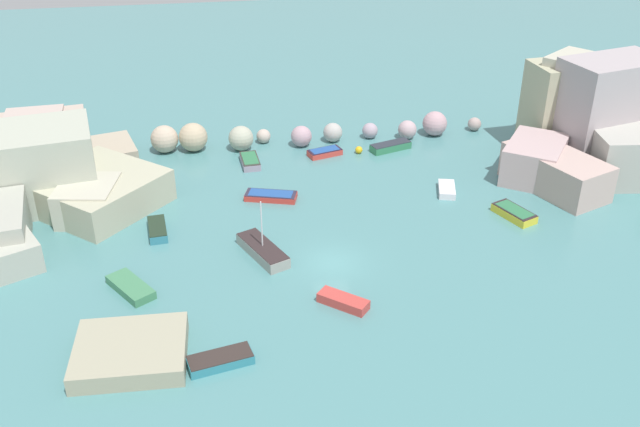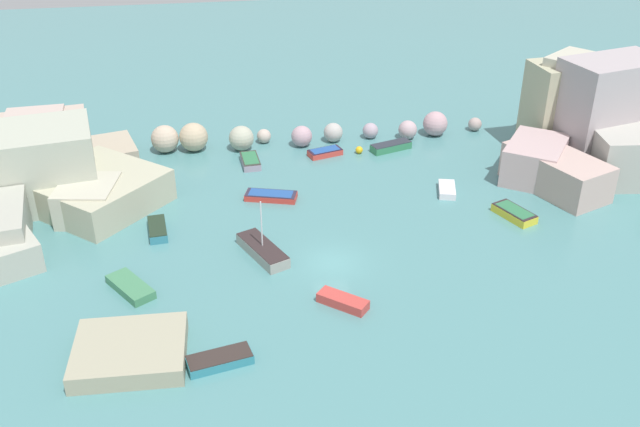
{
  "view_description": "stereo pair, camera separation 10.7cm",
  "coord_description": "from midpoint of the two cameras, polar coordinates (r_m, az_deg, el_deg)",
  "views": [
    {
      "loc": [
        -7.65,
        -40.69,
        27.04
      ],
      "look_at": [
        0.0,
        5.24,
        1.0
      ],
      "focal_mm": 40.28,
      "sensor_mm": 36.0,
      "label": 1
    },
    {
      "loc": [
        -7.55,
        -40.7,
        27.04
      ],
      "look_at": [
        0.0,
        5.24,
        1.0
      ],
      "focal_mm": 40.28,
      "sensor_mm": 36.0,
      "label": 2
    }
  ],
  "objects": [
    {
      "name": "moored_boat_3",
      "position": [
        63.43,
        -5.51,
        4.18
      ],
      "size": [
        1.68,
        3.26,
        0.65
      ],
      "rotation": [
        0.0,
        0.0,
        1.63
      ],
      "color": "#968A9C",
      "rests_on": "cove_water"
    },
    {
      "name": "cove_water",
      "position": [
        49.44,
        1.05,
        -3.94
      ],
      "size": [
        160.0,
        160.0,
        0.0
      ],
      "primitive_type": "plane",
      "color": "teal",
      "rests_on": "ground"
    },
    {
      "name": "channel_buoy",
      "position": [
        65.39,
        3.18,
        5.07
      ],
      "size": [
        0.67,
        0.67,
        0.67
      ],
      "primitive_type": "sphere",
      "color": "gold",
      "rests_on": "cove_water"
    },
    {
      "name": "moored_boat_4",
      "position": [
        53.98,
        -12.73,
        -1.22
      ],
      "size": [
        1.58,
        3.38,
        0.67
      ],
      "rotation": [
        0.0,
        0.0,
        4.81
      ],
      "color": "teal",
      "rests_on": "cove_water"
    },
    {
      "name": "moored_boat_10",
      "position": [
        63.5,
        -15.49,
        3.47
      ],
      "size": [
        4.13,
        4.66,
        1.54
      ],
      "rotation": [
        0.0,
        0.0,
        5.35
      ],
      "color": "gray",
      "rests_on": "cove_water"
    },
    {
      "name": "cliff_headland_right",
      "position": [
        66.99,
        21.13,
        6.41
      ],
      "size": [
        18.65,
        18.38,
        9.15
      ],
      "color": "#ACA989",
      "rests_on": "ground"
    },
    {
      "name": "moored_boat_0",
      "position": [
        50.16,
        -4.52,
        -2.92
      ],
      "size": [
        3.44,
        5.14,
        4.28
      ],
      "rotation": [
        0.0,
        0.0,
        1.99
      ],
      "color": "gray",
      "rests_on": "cove_water"
    },
    {
      "name": "moored_boat_9",
      "position": [
        57.48,
        -3.86,
        1.41
      ],
      "size": [
        4.35,
        2.62,
        0.55
      ],
      "rotation": [
        0.0,
        0.0,
        2.84
      ],
      "color": "red",
      "rests_on": "cove_water"
    },
    {
      "name": "moored_boat_2",
      "position": [
        41.31,
        -7.9,
        -11.45
      ],
      "size": [
        3.85,
        2.16,
        0.62
      ],
      "rotation": [
        0.0,
        0.0,
        3.35
      ],
      "color": "teal",
      "rests_on": "cove_water"
    },
    {
      "name": "moored_boat_5",
      "position": [
        56.7,
        15.23,
        0.03
      ],
      "size": [
        2.74,
        3.76,
        0.68
      ],
      "rotation": [
        0.0,
        0.0,
        1.96
      ],
      "color": "yellow",
      "rests_on": "cove_water"
    },
    {
      "name": "moored_boat_6",
      "position": [
        48.13,
        -14.76,
        -5.67
      ],
      "size": [
        3.38,
        4.01,
        0.57
      ],
      "rotation": [
        0.0,
        0.0,
        5.3
      ],
      "color": "#3F7F56",
      "rests_on": "cove_water"
    },
    {
      "name": "stone_dock",
      "position": [
        42.44,
        -14.78,
        -10.56
      ],
      "size": [
        6.41,
        5.53,
        1.11
      ],
      "primitive_type": "cube",
      "rotation": [
        0.0,
        0.0,
        -0.04
      ],
      "color": "#9E9A7F",
      "rests_on": "ground"
    },
    {
      "name": "rock_breakwater",
      "position": [
        66.79,
        -2.94,
        6.33
      ],
      "size": [
        31.44,
        3.1,
        2.6
      ],
      "color": "#BEA992",
      "rests_on": "ground"
    },
    {
      "name": "cliff_headland_left",
      "position": [
        59.99,
        -21.41,
        2.65
      ],
      "size": [
        25.14,
        23.33,
        6.1
      ],
      "color": "#B1AE93",
      "rests_on": "ground"
    },
    {
      "name": "moored_boat_11",
      "position": [
        66.28,
        5.7,
        5.32
      ],
      "size": [
        4.0,
        2.34,
        0.69
      ],
      "rotation": [
        0.0,
        0.0,
        0.32
      ],
      "color": "#327B51",
      "rests_on": "cove_water"
    },
    {
      "name": "moored_boat_7",
      "position": [
        59.26,
        10.1,
        1.88
      ],
      "size": [
        1.98,
        2.99,
        0.55
      ],
      "rotation": [
        0.0,
        0.0,
        4.44
      ],
      "color": "silver",
      "rests_on": "cove_water"
    },
    {
      "name": "moored_boat_8",
      "position": [
        64.9,
        0.45,
        4.89
      ],
      "size": [
        3.27,
        2.11,
        0.58
      ],
      "rotation": [
        0.0,
        0.0,
        3.43
      ],
      "color": "#CC3E36",
      "rests_on": "cove_water"
    },
    {
      "name": "moored_boat_1",
      "position": [
        45.27,
        1.89,
        -6.98
      ],
      "size": [
        3.21,
        2.98,
        0.63
      ],
      "rotation": [
        0.0,
        0.0,
        5.57
      ],
      "color": "#BF3F39",
      "rests_on": "cove_water"
    }
  ]
}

